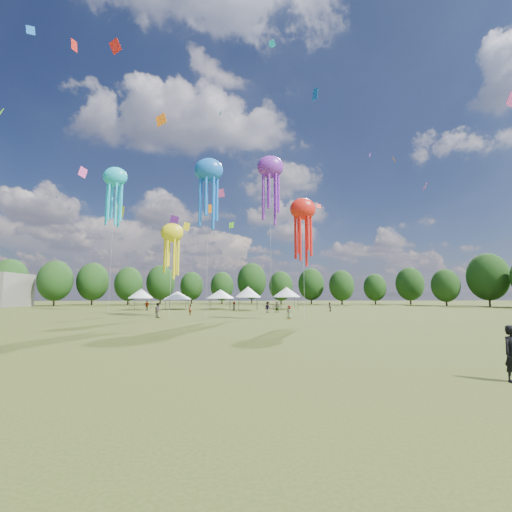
{
  "coord_description": "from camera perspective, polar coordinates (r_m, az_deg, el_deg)",
  "views": [
    {
      "loc": [
        -0.05,
        -11.78,
        2.9
      ],
      "look_at": [
        1.48,
        15.0,
        6.0
      ],
      "focal_mm": 23.52,
      "sensor_mm": 36.0,
      "label": 1
    }
  ],
  "objects": [
    {
      "name": "ground",
      "position": [
        12.14,
        -3.14,
        -20.41
      ],
      "size": [
        300.0,
        300.0,
        0.0
      ],
      "primitive_type": "plane",
      "color": "#384416",
      "rests_on": "ground"
    },
    {
      "name": "spectator_near",
      "position": [
        44.38,
        -16.37,
        -8.87
      ],
      "size": [
        1.14,
        1.12,
        1.86
      ],
      "primitive_type": "imported",
      "rotation": [
        0.0,
        0.0,
        2.43
      ],
      "color": "gray",
      "rests_on": "ground"
    },
    {
      "name": "spectators_far",
      "position": [
        55.18,
        -0.72,
        -8.73
      ],
      "size": [
        33.25,
        23.16,
        1.81
      ],
      "color": "gray",
      "rests_on": "ground"
    },
    {
      "name": "festival_tents",
      "position": [
        67.51,
        -5.97,
        -6.34
      ],
      "size": [
        34.03,
        10.87,
        4.45
      ],
      "color": "#47474C",
      "rests_on": "ground"
    },
    {
      "name": "show_kites",
      "position": [
        54.46,
        -8.82,
        10.8
      ],
      "size": [
        33.6,
        25.69,
        26.7
      ],
      "color": "blue",
      "rests_on": "ground"
    },
    {
      "name": "small_kites",
      "position": [
        60.13,
        -3.96,
        20.27
      ],
      "size": [
        72.25,
        67.59,
        45.72
      ],
      "color": "blue",
      "rests_on": "ground"
    },
    {
      "name": "treeline",
      "position": [
        74.49,
        -6.22,
        -3.75
      ],
      "size": [
        201.57,
        95.24,
        13.43
      ],
      "color": "#38281C",
      "rests_on": "ground"
    }
  ]
}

